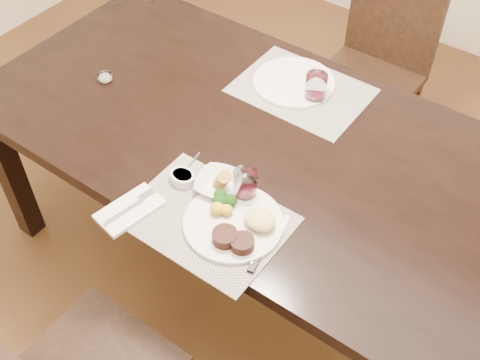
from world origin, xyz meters
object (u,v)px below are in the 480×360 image
Objects in this scene: wine_glass_near at (245,185)px; far_plate at (294,82)px; cracker_bowl at (220,184)px; steak_knife at (262,252)px; chair_far at (377,60)px; dinner_plate at (237,223)px.

far_plate is at bearing 107.55° from wine_glass_near.
wine_glass_near is 0.33× the size of far_plate.
cracker_bowl reaches higher than far_plate.
steak_knife is at bearing -27.08° from cracker_bowl.
wine_glass_near is at bearing 15.43° from cracker_bowl.
chair_far is 1.33m from dinner_plate.
far_plate is (-0.05, -0.64, 0.26)m from chair_far.
chair_far is 3.05× the size of far_plate.
cracker_bowl is 0.58× the size of far_plate.
steak_knife and far_plate have the same top height.
wine_glass_near is at bearing -72.45° from far_plate.
wine_glass_near is (-0.05, 0.11, 0.03)m from dinner_plate.
wine_glass_near is (-0.16, 0.15, 0.04)m from steak_knife.
wine_glass_near is 0.57m from far_plate.
chair_far is 9.15× the size of wine_glass_near.
dinner_plate is at bearing -82.62° from chair_far.
cracker_bowl is at bearing -88.21° from chair_far.
dinner_plate is at bearing -65.77° from wine_glass_near.
far_plate is (-0.09, 0.56, -0.01)m from cracker_bowl.
far_plate is (-0.22, 0.65, -0.01)m from dinner_plate.
chair_far is 0.69m from far_plate.
far_plate is at bearing 133.55° from dinner_plate.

